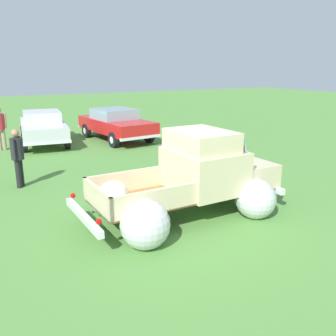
# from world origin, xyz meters

# --- Properties ---
(ground_plane) EXTENTS (80.00, 80.00, 0.00)m
(ground_plane) POSITION_xyz_m (0.00, 0.00, 0.00)
(ground_plane) COLOR #548C3D
(vintage_pickup_truck) EXTENTS (4.67, 2.86, 1.96)m
(vintage_pickup_truck) POSITION_xyz_m (0.39, 0.01, 0.76)
(vintage_pickup_truck) COLOR black
(vintage_pickup_truck) RESTS_ON ground
(show_car_0) EXTENTS (2.31, 4.44, 1.43)m
(show_car_0) POSITION_xyz_m (-1.11, 9.85, 0.78)
(show_car_0) COLOR black
(show_car_0) RESTS_ON ground
(show_car_1) EXTENTS (2.43, 4.62, 1.43)m
(show_car_1) POSITION_xyz_m (2.03, 9.21, 0.79)
(show_car_1) COLOR black
(show_car_1) RESTS_ON ground
(spectator_0) EXTENTS (0.46, 0.51, 1.65)m
(spectator_0) POSITION_xyz_m (-2.88, 3.99, 0.94)
(spectator_0) COLOR black
(spectator_0) RESTS_ON ground
(spectator_1) EXTENTS (0.54, 0.37, 1.74)m
(spectator_1) POSITION_xyz_m (-2.84, 9.39, 1.00)
(spectator_1) COLOR gray
(spectator_1) RESTS_ON ground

